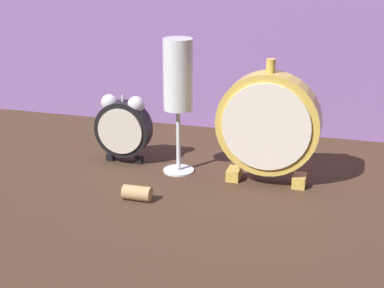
# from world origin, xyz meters

# --- Properties ---
(ground_plane) EXTENTS (4.00, 4.00, 0.00)m
(ground_plane) POSITION_xyz_m (0.00, 0.00, 0.00)
(ground_plane) COLOR #422D1E
(alarm_clock_twin_bell) EXTENTS (0.09, 0.03, 0.12)m
(alarm_clock_twin_bell) POSITION_xyz_m (-0.12, 0.09, 0.06)
(alarm_clock_twin_bell) COLOR black
(alarm_clock_twin_bell) RESTS_ON ground_plane
(mantel_clock_silver) EXTENTS (0.16, 0.04, 0.20)m
(mantel_clock_silver) POSITION_xyz_m (0.12, 0.07, 0.10)
(mantel_clock_silver) COLOR gold
(mantel_clock_silver) RESTS_ON ground_plane
(champagne_flute) EXTENTS (0.05, 0.05, 0.22)m
(champagne_flute) POSITION_xyz_m (-0.02, 0.08, 0.15)
(champagne_flute) COLOR silver
(champagne_flute) RESTS_ON ground_plane
(wine_cork) EXTENTS (0.04, 0.02, 0.02)m
(wine_cork) POSITION_xyz_m (-0.05, -0.05, 0.01)
(wine_cork) COLOR tan
(wine_cork) RESTS_ON ground_plane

